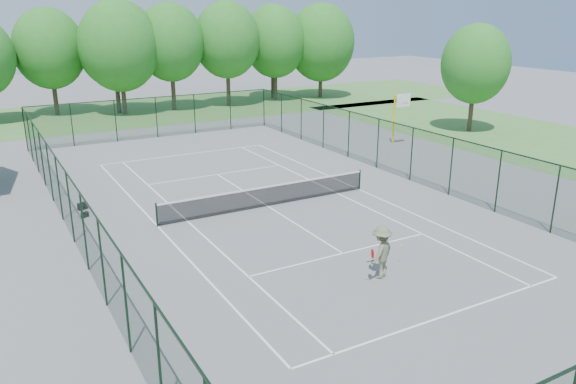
# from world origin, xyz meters

# --- Properties ---
(ground) EXTENTS (140.00, 140.00, 0.00)m
(ground) POSITION_xyz_m (0.00, 0.00, 0.00)
(ground) COLOR slate
(ground) RESTS_ON ground
(grass_far) EXTENTS (80.00, 16.00, 0.01)m
(grass_far) POSITION_xyz_m (0.00, 30.00, 0.01)
(grass_far) COLOR #50863D
(grass_far) RESTS_ON ground
(grass_side) EXTENTS (14.00, 40.00, 0.01)m
(grass_side) POSITION_xyz_m (24.00, 4.00, 0.01)
(grass_side) COLOR #50863D
(grass_side) RESTS_ON ground
(court_lines) EXTENTS (11.05, 23.85, 0.01)m
(court_lines) POSITION_xyz_m (0.00, 0.00, 0.00)
(court_lines) COLOR white
(court_lines) RESTS_ON ground
(tennis_net) EXTENTS (11.08, 0.08, 1.10)m
(tennis_net) POSITION_xyz_m (0.00, 0.00, 0.58)
(tennis_net) COLOR black
(tennis_net) RESTS_ON ground
(fence_enclosure) EXTENTS (18.05, 36.05, 3.02)m
(fence_enclosure) POSITION_xyz_m (0.00, 0.00, 1.56)
(fence_enclosure) COLOR #16351F
(fence_enclosure) RESTS_ON ground
(tree_line_far) EXTENTS (39.40, 6.40, 9.70)m
(tree_line_far) POSITION_xyz_m (0.00, 30.00, 5.99)
(tree_line_far) COLOR #4A3527
(tree_line_far) RESTS_ON ground
(basketball_goal) EXTENTS (1.20, 1.43, 3.65)m
(basketball_goal) POSITION_xyz_m (14.12, 7.24, 2.57)
(basketball_goal) COLOR yellow
(basketball_goal) RESTS_ON ground
(tree_side) EXTENTS (5.21, 5.21, 8.24)m
(tree_side) POSITION_xyz_m (22.21, 8.15, 5.20)
(tree_side) COLOR #4A3527
(tree_side) RESTS_ON ground
(sports_bag_a) EXTENTS (0.48, 0.40, 0.33)m
(sports_bag_a) POSITION_xyz_m (-7.97, 3.97, 0.17)
(sports_bag_a) COLOR black
(sports_bag_a) RESTS_ON ground
(sports_bag_b) EXTENTS (0.38, 0.31, 0.25)m
(sports_bag_b) POSITION_xyz_m (-8.06, 2.82, 0.13)
(sports_bag_b) COLOR black
(sports_bag_b) RESTS_ON ground
(tennis_player) EXTENTS (2.19, 1.17, 1.93)m
(tennis_player) POSITION_xyz_m (-0.01, -8.74, 0.97)
(tennis_player) COLOR #656A4B
(tennis_player) RESTS_ON ground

